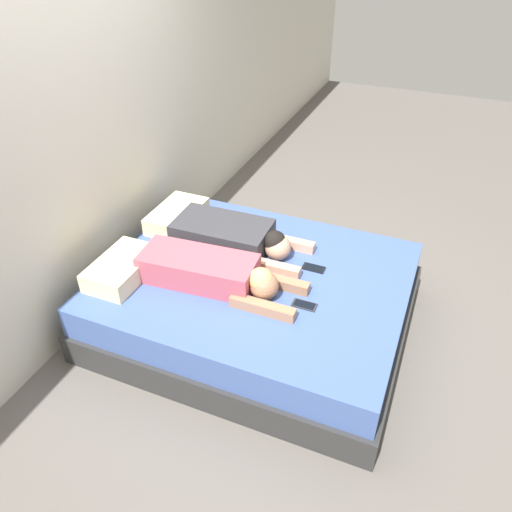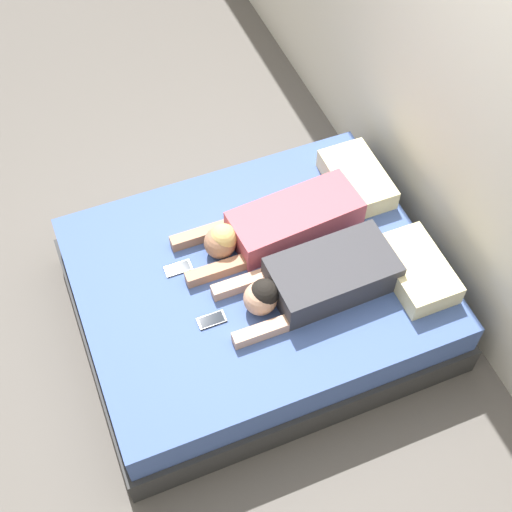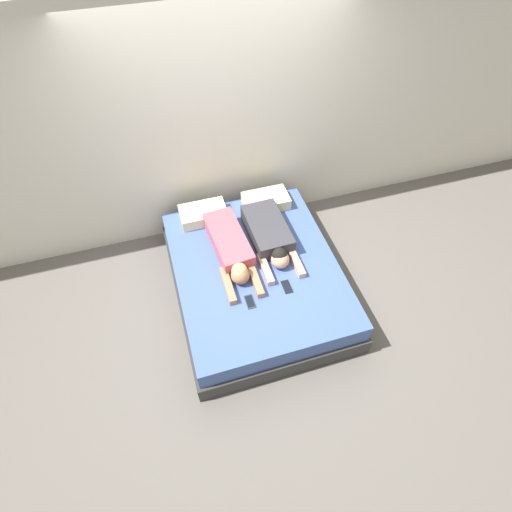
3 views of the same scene
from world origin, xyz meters
The scene contains 9 objects.
ground_plane centered at (0.00, 0.00, 0.00)m, with size 12.00×12.00×0.00m, color #5B5651.
wall_back centered at (0.00, 1.17, 1.30)m, with size 12.00×0.06×2.60m.
bed centered at (0.00, 0.00, 0.22)m, with size 1.67×2.05×0.45m.
pillow_head_left centered at (-0.36, 0.81, 0.51)m, with size 0.51×0.31×0.13m.
pillow_head_right centered at (0.36, 0.81, 0.51)m, with size 0.51×0.31×0.13m.
person_left centered at (-0.20, 0.21, 0.54)m, with size 0.38×1.11×0.21m.
person_right centered at (0.23, 0.26, 0.54)m, with size 0.40×0.99×0.21m.
cell_phone_left centered at (-0.18, -0.40, 0.45)m, with size 0.08×0.15×0.01m.
cell_phone_right centered at (0.21, -0.34, 0.45)m, with size 0.08×0.15×0.01m.
Camera 3 is at (-0.72, -2.37, 3.62)m, focal length 28.00 mm.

